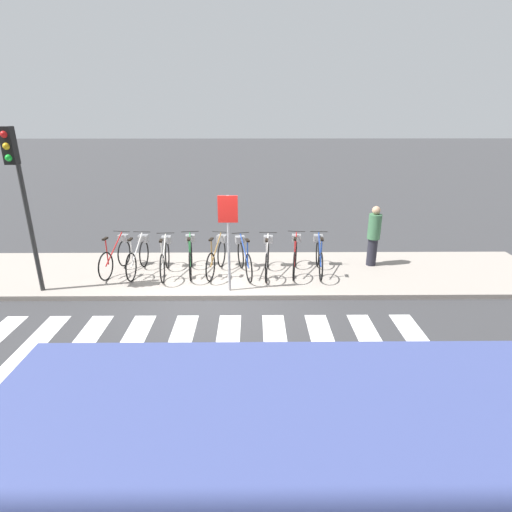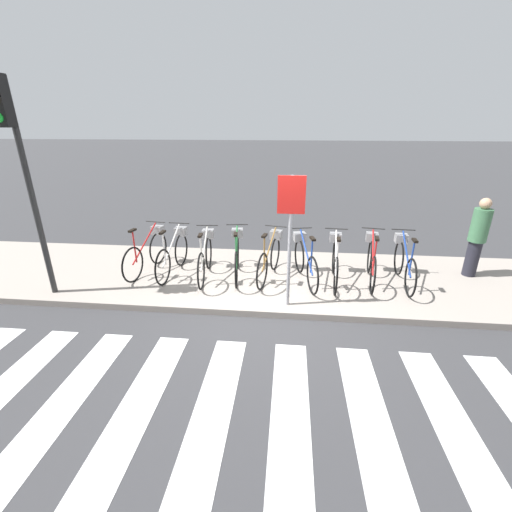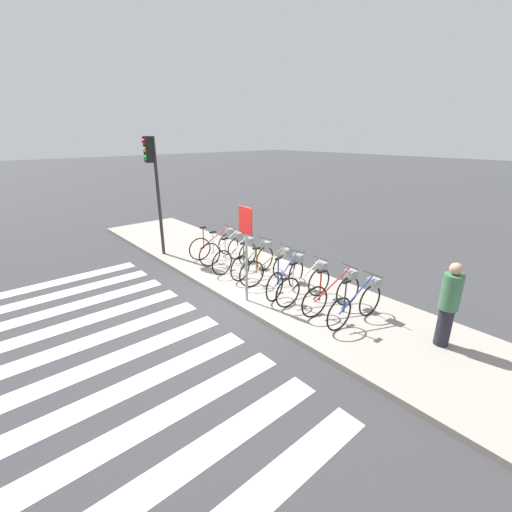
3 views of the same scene
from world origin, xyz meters
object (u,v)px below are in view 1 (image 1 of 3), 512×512
object	(u,v)px
parked_bicycle_1	(139,255)
parked_bicycle_8	(319,255)
parked_bicycle_0	(117,255)
parked_bicycle_4	(217,255)
parked_bicycle_3	(191,255)
parked_bicycle_7	(295,255)
traffic_light	(18,178)
sign_post	(228,227)
parked_bicycle_5	(244,257)
pedestrian	(374,235)
parked_bicycle_2	(165,257)
parked_bicycle_6	(267,256)

from	to	relation	value
parked_bicycle_1	parked_bicycle_8	bearing A→B (deg)	-0.30
parked_bicycle_0	parked_bicycle_4	world-z (taller)	same
parked_bicycle_3	parked_bicycle_7	bearing A→B (deg)	-0.05
parked_bicycle_1	traffic_light	distance (m)	3.21
parked_bicycle_0	sign_post	distance (m)	3.42
parked_bicycle_1	parked_bicycle_4	bearing A→B (deg)	-0.55
parked_bicycle_5	pedestrian	xyz separation A→B (m)	(3.48, 0.58, 0.40)
pedestrian	traffic_light	bearing A→B (deg)	-168.36
parked_bicycle_5	parked_bicycle_4	bearing A→B (deg)	172.34
pedestrian	parked_bicycle_2	bearing A→B (deg)	-173.98
parked_bicycle_8	parked_bicycle_1	bearing A→B (deg)	179.70
parked_bicycle_1	traffic_light	xyz separation A→B (m)	(-2.00, -1.23, 2.19)
parked_bicycle_4	parked_bicycle_3	bearing A→B (deg)	177.42
parked_bicycle_1	parked_bicycle_2	world-z (taller)	same
parked_bicycle_7	pedestrian	size ratio (longest dim) A/B	1.04
parked_bicycle_5	parked_bicycle_6	xyz separation A→B (m)	(0.61, 0.02, 0.00)
parked_bicycle_2	parked_bicycle_4	xyz separation A→B (m)	(1.33, 0.09, 0.00)
sign_post	parked_bicycle_1	bearing A→B (deg)	153.99
parked_bicycle_7	traffic_light	world-z (taller)	traffic_light
parked_bicycle_2	parked_bicycle_4	bearing A→B (deg)	4.06
parked_bicycle_6	pedestrian	bearing A→B (deg)	11.00
parked_bicycle_8	pedestrian	size ratio (longest dim) A/B	1.05
parked_bicycle_5	parked_bicycle_8	distance (m)	1.96
parked_bicycle_5	parked_bicycle_6	world-z (taller)	same
parked_bicycle_6	pedestrian	distance (m)	2.95
parked_bicycle_8	parked_bicycle_0	bearing A→B (deg)	179.14
parked_bicycle_2	parked_bicycle_4	size ratio (longest dim) A/B	1.02
parked_bicycle_7	parked_bicycle_8	distance (m)	0.62
traffic_light	sign_post	bearing A→B (deg)	0.63
pedestrian	parked_bicycle_4	bearing A→B (deg)	-173.36
parked_bicycle_5	traffic_light	world-z (taller)	traffic_light
parked_bicycle_1	parked_bicycle_5	xyz separation A→B (m)	(2.73, -0.11, 0.00)
parked_bicycle_2	parked_bicycle_0	bearing A→B (deg)	172.55
parked_bicycle_2	traffic_light	size ratio (longest dim) A/B	0.47
parked_bicycle_0	parked_bicycle_5	size ratio (longest dim) A/B	1.01
pedestrian	parked_bicycle_0	bearing A→B (deg)	-176.54
parked_bicycle_3	parked_bicycle_7	size ratio (longest dim) A/B	1.00
parked_bicycle_0	parked_bicycle_4	size ratio (longest dim) A/B	1.01
parked_bicycle_3	parked_bicycle_7	distance (m)	2.72
traffic_light	parked_bicycle_6	bearing A→B (deg)	11.99
parked_bicycle_3	parked_bicycle_8	size ratio (longest dim) A/B	1.00
parked_bicycle_1	sign_post	world-z (taller)	sign_post
parked_bicycle_2	parked_bicycle_8	xyz separation A→B (m)	(3.98, 0.09, 0.00)
parked_bicycle_7	sign_post	bearing A→B (deg)	-144.26
parked_bicycle_5	parked_bicycle_3	bearing A→B (deg)	174.87
parked_bicycle_0	parked_bicycle_4	distance (m)	2.62
parked_bicycle_7	traffic_light	size ratio (longest dim) A/B	0.46
parked_bicycle_0	parked_bicycle_3	bearing A→B (deg)	-1.29
parked_bicycle_8	parked_bicycle_2	bearing A→B (deg)	-178.71
parked_bicycle_0	parked_bicycle_6	size ratio (longest dim) A/B	0.99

